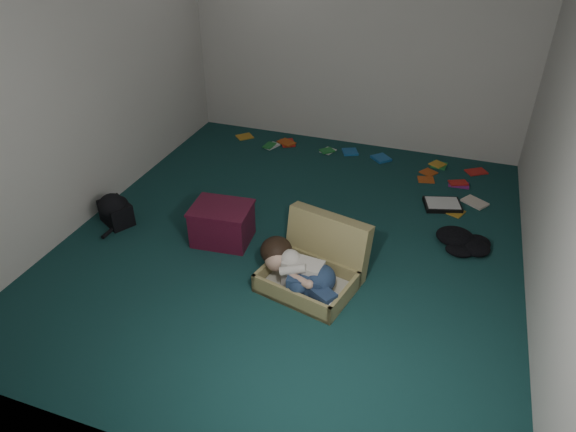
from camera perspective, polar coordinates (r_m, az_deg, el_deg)
The scene contains 12 objects.
floor at distance 4.75m, azimuth 0.60°, elevation -2.61°, with size 4.50×4.50×0.00m, color #153E3D.
wall_back at distance 6.21m, azimuth 7.74°, elevation 19.09°, with size 4.50×4.50×0.00m, color silver.
wall_front at distance 2.38m, azimuth -17.06°, elevation -6.87°, with size 4.50×4.50×0.00m, color silver.
wall_left at distance 5.09m, azimuth -21.84°, elevation 14.00°, with size 4.50×4.50×0.00m, color silver.
wall_right at distance 4.02m, azimuth 29.09°, elevation 7.36°, with size 4.50×4.50×0.00m, color silver.
suitcase at distance 4.20m, azimuth 3.10°, elevation -5.43°, with size 0.86×0.85×0.53m.
person at distance 4.07m, azimuth 1.23°, elevation -6.06°, with size 0.74×0.50×0.33m.
maroon_bin at distance 4.68m, azimuth -7.33°, elevation -0.85°, with size 0.56×0.46×0.36m.
backpack at distance 5.19m, azimuth -18.58°, elevation 0.43°, with size 0.40×0.32×0.24m, color black, non-canonical shape.
clothing_pile at distance 4.85m, azimuth 18.72°, elevation -2.81°, with size 0.42×0.35×0.13m, color black, non-canonical shape.
paper_tray at distance 5.44m, azimuth 16.79°, elevation 1.21°, with size 0.42×0.36×0.05m.
book_scatter at distance 6.09m, azimuth 10.28°, elevation 5.54°, with size 3.08×1.20×0.02m.
Camera 1 is at (1.22, -3.66, 2.77)m, focal length 32.00 mm.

